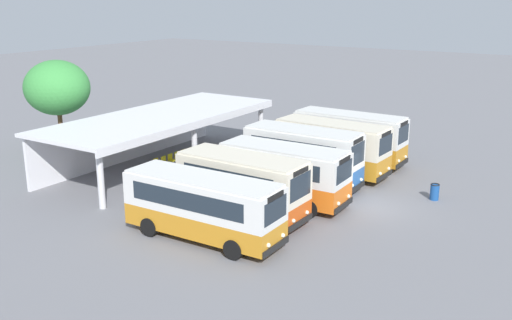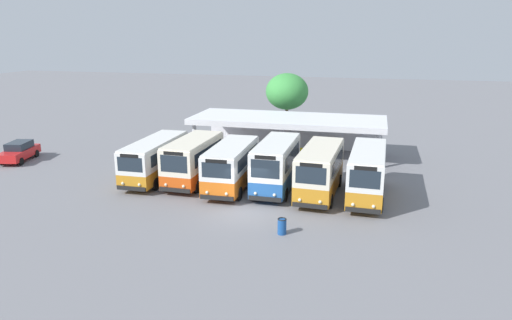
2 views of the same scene
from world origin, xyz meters
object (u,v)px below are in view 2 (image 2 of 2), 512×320
(city_bus_nearest_orange, at_px, (155,158))
(city_bus_middle_cream, at_px, (232,165))
(city_bus_fifth_blue, at_px, (320,169))
(litter_bin_apron, at_px, (282,226))
(city_bus_second_in_row, at_px, (193,159))
(waiting_chair_end_by_column, at_px, (272,150))
(parked_car_flank, at_px, (19,151))
(waiting_chair_second_from_end, at_px, (279,150))
(city_bus_fourth_amber, at_px, (276,164))
(waiting_chair_far_end_seat, at_px, (308,152))
(waiting_chair_fourth_seat, at_px, (294,151))
(waiting_chair_fifth_seat, at_px, (301,152))
(city_bus_far_end_green, at_px, (367,172))
(waiting_chair_middle_seat, at_px, (286,151))

(city_bus_nearest_orange, xyz_separation_m, city_bus_middle_cream, (6.13, -0.66, 0.07))
(city_bus_fifth_blue, height_order, litter_bin_apron, city_bus_fifth_blue)
(city_bus_second_in_row, height_order, waiting_chair_end_by_column, city_bus_second_in_row)
(parked_car_flank, xyz_separation_m, waiting_chair_second_from_end, (21.21, 7.02, -0.31))
(city_bus_middle_cream, relative_size, city_bus_fourth_amber, 1.03)
(city_bus_fifth_blue, xyz_separation_m, waiting_chair_far_end_seat, (-2.10, 9.40, -1.30))
(parked_car_flank, xyz_separation_m, waiting_chair_end_by_column, (20.56, 7.08, -0.31))
(city_bus_fourth_amber, height_order, waiting_chair_second_from_end, city_bus_fourth_amber)
(waiting_chair_end_by_column, bearing_deg, waiting_chair_fourth_seat, -1.82)
(waiting_chair_far_end_seat, bearing_deg, waiting_chair_fourth_seat, 177.07)
(city_bus_nearest_orange, height_order, city_bus_fifth_blue, city_bus_fifth_blue)
(waiting_chair_fifth_seat, bearing_deg, city_bus_nearest_orange, -136.86)
(city_bus_fourth_amber, relative_size, waiting_chair_fourth_seat, 7.99)
(city_bus_middle_cream, xyz_separation_m, waiting_chair_fifth_seat, (3.37, 9.56, -1.22))
(city_bus_far_end_green, relative_size, parked_car_flank, 1.65)
(waiting_chair_fourth_seat, height_order, litter_bin_apron, litter_bin_apron)
(city_bus_far_end_green, relative_size, waiting_chair_far_end_seat, 8.70)
(waiting_chair_end_by_column, distance_m, waiting_chair_far_end_seat, 3.27)
(city_bus_nearest_orange, bearing_deg, waiting_chair_fifth_seat, 43.14)
(city_bus_nearest_orange, height_order, city_bus_middle_cream, city_bus_middle_cream)
(waiting_chair_middle_seat, bearing_deg, city_bus_second_in_row, -119.65)
(waiting_chair_fourth_seat, bearing_deg, waiting_chair_fifth_seat, -1.34)
(city_bus_middle_cream, distance_m, city_bus_fourth_amber, 3.11)
(city_bus_second_in_row, xyz_separation_m, city_bus_fifth_blue, (9.19, -0.46, 0.03))
(waiting_chair_fourth_seat, bearing_deg, city_bus_middle_cream, -105.83)
(waiting_chair_end_by_column, xyz_separation_m, waiting_chair_fourth_seat, (1.96, -0.06, 0.00))
(waiting_chair_second_from_end, bearing_deg, city_bus_middle_cream, -98.37)
(waiting_chair_middle_seat, xyz_separation_m, waiting_chair_fifth_seat, (1.31, -0.02, 0.00))
(waiting_chair_end_by_column, relative_size, waiting_chair_fourth_seat, 1.00)
(waiting_chair_end_by_column, xyz_separation_m, waiting_chair_fifth_seat, (2.62, -0.08, 0.00))
(waiting_chair_second_from_end, distance_m, waiting_chair_middle_seat, 0.65)
(waiting_chair_end_by_column, bearing_deg, city_bus_fifth_blue, -60.57)
(waiting_chair_middle_seat, distance_m, waiting_chair_fourth_seat, 0.65)
(city_bus_second_in_row, height_order, waiting_chair_far_end_seat, city_bus_second_in_row)
(city_bus_nearest_orange, xyz_separation_m, waiting_chair_middle_seat, (8.19, 8.92, -1.15))
(city_bus_far_end_green, bearing_deg, waiting_chair_end_by_column, 132.04)
(city_bus_nearest_orange, relative_size, waiting_chair_middle_seat, 8.97)
(waiting_chair_fifth_seat, distance_m, waiting_chair_far_end_seat, 0.66)
(waiting_chair_end_by_column, bearing_deg, waiting_chair_middle_seat, -2.65)
(city_bus_nearest_orange, relative_size, city_bus_far_end_green, 1.03)
(city_bus_fourth_amber, bearing_deg, waiting_chair_end_by_column, 104.16)
(litter_bin_apron, bearing_deg, waiting_chair_fourth_seat, 97.73)
(waiting_chair_fourth_seat, bearing_deg, city_bus_fourth_amber, -87.81)
(city_bus_nearest_orange, relative_size, litter_bin_apron, 8.57)
(parked_car_flank, bearing_deg, city_bus_nearest_orange, -7.88)
(city_bus_far_end_green, distance_m, litter_bin_apron, 8.28)
(city_bus_middle_cream, bearing_deg, city_bus_second_in_row, 169.41)
(city_bus_second_in_row, relative_size, waiting_chair_fifth_seat, 7.79)
(city_bus_second_in_row, xyz_separation_m, litter_bin_apron, (7.99, -7.25, -1.34))
(parked_car_flank, bearing_deg, litter_bin_apron, -20.48)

